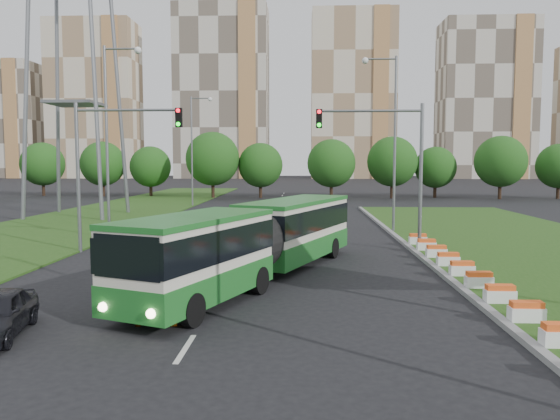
{
  "coord_description": "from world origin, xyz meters",
  "views": [
    {
      "loc": [
        0.07,
        -19.74,
        4.85
      ],
      "look_at": [
        -1.03,
        5.96,
        2.6
      ],
      "focal_mm": 35.0,
      "sensor_mm": 36.0,
      "label": 1
    }
  ],
  "objects_px": {
    "traffic_mast_median": "(391,153)",
    "pedestrian": "(138,299)",
    "articulated_bus": "(252,240)",
    "traffic_mast_left": "(107,153)",
    "car_left_far": "(141,230)",
    "shopping_trolley": "(172,316)"
  },
  "relations": [
    {
      "from": "traffic_mast_median",
      "to": "pedestrian",
      "type": "height_order",
      "value": "traffic_mast_median"
    },
    {
      "from": "traffic_mast_median",
      "to": "pedestrian",
      "type": "distance_m",
      "value": 17.58
    },
    {
      "from": "traffic_mast_median",
      "to": "articulated_bus",
      "type": "height_order",
      "value": "traffic_mast_median"
    },
    {
      "from": "traffic_mast_left",
      "to": "articulated_bus",
      "type": "distance_m",
      "value": 11.16
    },
    {
      "from": "articulated_bus",
      "to": "traffic_mast_median",
      "type": "bearing_deg",
      "value": 69.3
    },
    {
      "from": "articulated_bus",
      "to": "car_left_far",
      "type": "distance_m",
      "value": 13.41
    },
    {
      "from": "pedestrian",
      "to": "shopping_trolley",
      "type": "xyz_separation_m",
      "value": [
        1.0,
        0.01,
        -0.52
      ]
    },
    {
      "from": "traffic_mast_median",
      "to": "car_left_far",
      "type": "relative_size",
      "value": 2.01
    },
    {
      "from": "pedestrian",
      "to": "articulated_bus",
      "type": "bearing_deg",
      "value": -36.27
    },
    {
      "from": "pedestrian",
      "to": "shopping_trolley",
      "type": "distance_m",
      "value": 1.12
    },
    {
      "from": "traffic_mast_median",
      "to": "shopping_trolley",
      "type": "height_order",
      "value": "traffic_mast_median"
    },
    {
      "from": "car_left_far",
      "to": "shopping_trolley",
      "type": "distance_m",
      "value": 18.38
    },
    {
      "from": "car_left_far",
      "to": "shopping_trolley",
      "type": "bearing_deg",
      "value": -77.61
    },
    {
      "from": "shopping_trolley",
      "to": "articulated_bus",
      "type": "bearing_deg",
      "value": 65.56
    },
    {
      "from": "traffic_mast_left",
      "to": "pedestrian",
      "type": "bearing_deg",
      "value": -66.92
    },
    {
      "from": "traffic_mast_left",
      "to": "pedestrian",
      "type": "xyz_separation_m",
      "value": [
        5.53,
        -12.98,
        -4.56
      ]
    },
    {
      "from": "traffic_mast_left",
      "to": "pedestrian",
      "type": "relative_size",
      "value": 5.07
    },
    {
      "from": "shopping_trolley",
      "to": "traffic_mast_left",
      "type": "bearing_deg",
      "value": 107.63
    },
    {
      "from": "pedestrian",
      "to": "car_left_far",
      "type": "bearing_deg",
      "value": 3.23
    },
    {
      "from": "articulated_bus",
      "to": "shopping_trolley",
      "type": "bearing_deg",
      "value": -83.47
    },
    {
      "from": "car_left_far",
      "to": "shopping_trolley",
      "type": "xyz_separation_m",
      "value": [
        6.1,
        -17.33,
        -0.38
      ]
    },
    {
      "from": "pedestrian",
      "to": "traffic_mast_median",
      "type": "bearing_deg",
      "value": -47.71
    }
  ]
}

